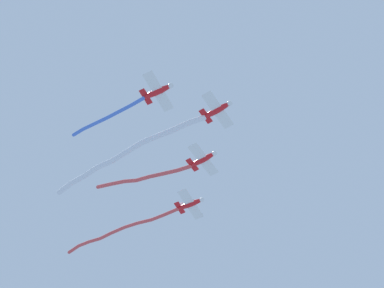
% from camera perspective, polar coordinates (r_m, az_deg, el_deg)
% --- Properties ---
extents(airplane_lead, '(7.66, 5.84, 1.89)m').
position_cam_1_polar(airplane_lead, '(81.24, 2.97, 3.95)').
color(airplane_lead, red).
extents(smoke_trail_lead, '(9.73, 32.48, 4.05)m').
position_cam_1_polar(smoke_trail_lead, '(88.67, -7.72, -1.18)').
color(smoke_trail_lead, white).
extents(airplane_left_wing, '(7.66, 5.84, 1.89)m').
position_cam_1_polar(airplane_left_wing, '(86.50, 1.30, -1.78)').
color(airplane_left_wing, red).
extents(smoke_trail_left_wing, '(2.23, 19.65, 4.09)m').
position_cam_1_polar(smoke_trail_left_wing, '(91.35, -5.66, -3.89)').
color(smoke_trail_left_wing, '#DB4C4C').
extents(airplane_right_wing, '(7.63, 5.75, 1.89)m').
position_cam_1_polar(airplane_right_wing, '(80.03, -3.93, 6.08)').
color(airplane_right_wing, red).
extents(smoke_trail_right_wing, '(5.03, 15.75, 3.52)m').
position_cam_1_polar(smoke_trail_right_wing, '(84.90, -9.76, 3.04)').
color(smoke_trail_right_wing, '#4C75DB').
extents(airplane_slot, '(7.63, 5.75, 1.89)m').
position_cam_1_polar(airplane_slot, '(92.37, -0.17, -6.93)').
color(airplane_slot, red).
extents(smoke_trail_slot, '(5.27, 25.45, 1.96)m').
position_cam_1_polar(smoke_trail_slot, '(98.25, -8.29, -9.85)').
color(smoke_trail_slot, '#DB4C4C').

